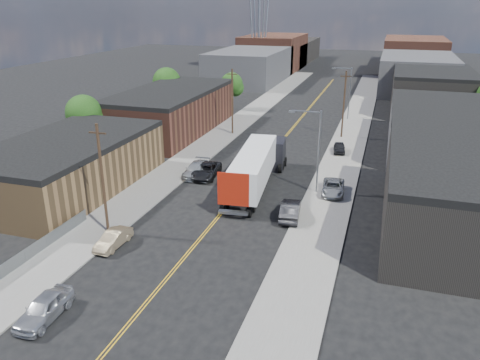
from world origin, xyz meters
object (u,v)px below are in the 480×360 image
Objects in this scene: car_right_lot_c at (339,148)px; car_left_a at (44,308)px; car_left_d at (196,169)px; car_right_lot_a at (333,187)px; car_left_c at (206,170)px; car_right_oncoming at (290,210)px; semi_truck at (258,164)px; car_left_b at (113,239)px.

car_left_a is at bearing -116.02° from car_right_lot_c.
car_left_d is 1.08× the size of car_right_lot_a.
car_left_a reaches higher than car_left_c.
car_left_a is at bearing 51.47° from car_right_oncoming.
semi_truck is 4.37× the size of car_left_b.
car_right_lot_a is at bearing -121.40° from car_right_oncoming.
car_left_b is (-0.97, 9.76, -0.13)m from car_left_a.
semi_truck is at bearing -14.57° from car_left_c.
car_right_lot_c is (13.88, 13.96, 0.01)m from car_left_c.
car_right_lot_a is (16.17, 16.97, 0.16)m from car_left_b.
car_right_lot_a is (15.20, 26.73, 0.04)m from car_left_a.
car_left_a is 0.88× the size of car_left_d.
car_left_c is at bearing 163.99° from semi_truck.
car_right_lot_a is at bearing -5.35° from semi_truck.
car_left_d is at bearing -38.89° from car_right_oncoming.
semi_truck is 3.80× the size of car_left_a.
car_right_lot_a is 1.30× the size of car_right_lot_c.
car_left_c is at bearing 171.51° from car_right_lot_a.
car_right_lot_c is at bearing 39.34° from car_left_d.
car_left_c is at bearing 86.64° from car_left_a.
car_left_c reaches higher than car_right_lot_a.
car_left_d is at bearing 171.82° from car_right_lot_a.
car_left_a is 44.07m from car_right_lot_c.
car_right_oncoming is at bearing 55.89° from car_left_a.
car_left_a is 27.76m from car_left_c.
car_left_c is 19.69m from car_right_lot_c.
car_left_c is (1.28, 18.00, 0.11)m from car_left_b.
car_left_b is at bearing 30.30° from car_right_oncoming.
semi_truck is 8.77m from car_right_oncoming.
car_left_b is 23.44m from car_right_lot_a.
car_left_a is at bearing -95.39° from car_left_c.
car_left_a is at bearing -91.30° from car_left_d.
car_left_a is 0.83× the size of car_left_c.
car_left_a is 1.24× the size of car_right_lot_c.
car_left_b is 0.82× the size of car_right_oncoming.
car_right_oncoming is at bearing -59.72° from semi_truck.
car_right_oncoming is 22.12m from car_right_lot_c.
car_left_d reaches higher than car_left_b.
car_left_a is 0.95× the size of car_right_lot_a.
car_right_oncoming reaches higher than car_right_lot_c.
car_right_oncoming is (5.10, -6.90, -1.80)m from semi_truck.
semi_truck is 27.56m from car_left_a.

